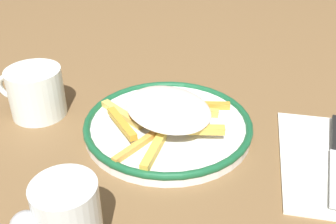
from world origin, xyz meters
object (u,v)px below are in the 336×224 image
object	(u,v)px
napkin	(336,161)
water_glass	(69,220)
coffee_mug	(35,93)
plate	(168,125)
fries_heap	(165,109)

from	to	relation	value
napkin	water_glass	xyz separation A→B (m)	(0.29, 0.23, 0.04)
coffee_mug	napkin	bearing A→B (deg)	178.03
plate	napkin	xyz separation A→B (m)	(-0.25, 0.02, -0.01)
fries_heap	water_glass	world-z (taller)	water_glass
coffee_mug	water_glass	bearing A→B (deg)	126.25
plate	water_glass	xyz separation A→B (m)	(0.05, 0.25, 0.04)
plate	napkin	bearing A→B (deg)	175.64
napkin	coffee_mug	xyz separation A→B (m)	(0.47, -0.02, 0.04)
plate	coffee_mug	size ratio (longest dim) A/B	2.27
fries_heap	napkin	bearing A→B (deg)	174.62
water_glass	coffee_mug	xyz separation A→B (m)	(0.18, -0.24, -0.01)
fries_heap	coffee_mug	distance (m)	0.22
plate	fries_heap	world-z (taller)	fries_heap
fries_heap	napkin	distance (m)	0.26
plate	water_glass	size ratio (longest dim) A/B	2.80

